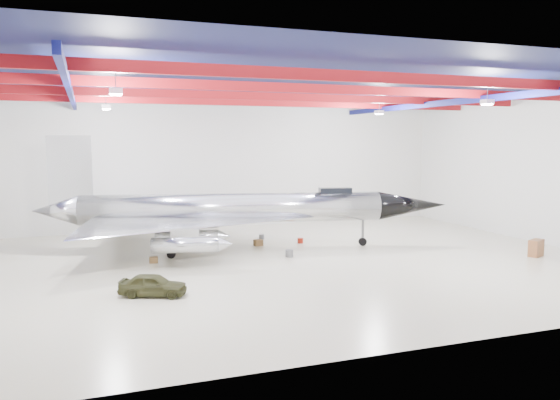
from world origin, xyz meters
name	(u,v)px	position (x,y,z in m)	size (l,w,h in m)	color
floor	(283,262)	(0.00, 0.00, 0.00)	(40.00, 40.00, 0.00)	beige
wall_back	(225,164)	(0.00, 15.00, 5.50)	(40.00, 40.00, 0.00)	silver
wall_right	(539,168)	(20.00, 0.00, 5.50)	(30.00, 30.00, 0.00)	silver
ceiling	(283,83)	(0.00, 0.00, 11.00)	(40.00, 40.00, 0.00)	#0A0F38
ceiling_structure	(283,94)	(0.00, 0.00, 10.32)	(39.50, 29.50, 1.08)	maroon
jet_aircraft	(233,212)	(-1.89, 5.11, 2.58)	(28.57, 19.59, 7.87)	silver
jeep	(153,285)	(-8.50, -4.82, 0.56)	(1.31, 3.26, 1.11)	#323319
desk	(536,248)	(16.17, -3.89, 0.55)	(1.20, 0.60, 1.10)	brown
crate_ply	(154,260)	(-7.62, 2.55, 0.18)	(0.52, 0.42, 0.37)	olive
toolbox_red	(219,239)	(-2.11, 8.42, 0.17)	(0.48, 0.39, 0.34)	#9F1D0F
engine_drum	(289,253)	(0.91, 1.35, 0.23)	(0.51, 0.51, 0.46)	#59595B
tool_chest	(300,241)	(3.35, 5.54, 0.19)	(0.42, 0.42, 0.38)	#9F1D0F
oil_barrel	(258,243)	(0.14, 5.69, 0.21)	(0.61, 0.49, 0.43)	olive
spares_box	(262,237)	(1.15, 8.05, 0.19)	(0.41, 0.41, 0.37)	#59595B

